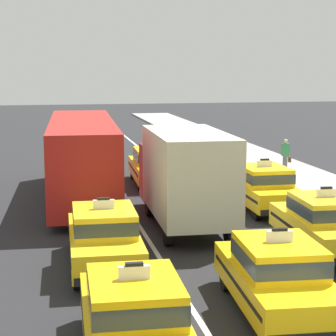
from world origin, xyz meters
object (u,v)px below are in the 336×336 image
at_px(taxi_right_third, 263,187).
at_px(taxi_right_fourth, 214,164).
at_px(taxi_left_second, 104,237).
at_px(pedestrian_mid_block, 285,155).
at_px(taxi_right_fifth, 191,148).
at_px(box_truck_center_second, 184,174).
at_px(taxi_center_third, 153,165).
at_px(taxi_left_nearest, 134,319).
at_px(taxi_right_second, 324,223).
at_px(bus_left_third, 82,155).
at_px(taxi_center_nearest, 277,275).

height_order(taxi_right_third, taxi_right_fourth, same).
height_order(taxi_left_second, pedestrian_mid_block, taxi_left_second).
bearing_deg(taxi_right_fourth, taxi_right_fifth, 87.17).
height_order(box_truck_center_second, taxi_center_third, box_truck_center_second).
xyz_separation_m(taxi_left_nearest, taxi_right_second, (6.42, 5.84, 0.00)).
height_order(taxi_center_third, taxi_right_third, same).
bearing_deg(taxi_right_fifth, taxi_right_third, -89.78).
distance_m(taxi_center_third, pedestrian_mid_block, 7.11).
distance_m(taxi_right_second, pedestrian_mid_block, 13.43).
height_order(taxi_right_third, taxi_right_fifth, same).
xyz_separation_m(taxi_left_second, bus_left_third, (0.06, 9.08, 0.94)).
bearing_deg(taxi_right_second, taxi_right_third, 88.18).
bearing_deg(taxi_right_second, taxi_left_nearest, -137.70).
height_order(taxi_center_nearest, taxi_right_fifth, same).
bearing_deg(taxi_center_nearest, bus_left_third, 104.29).
distance_m(taxi_left_nearest, taxi_right_third, 13.16).
bearing_deg(box_truck_center_second, taxi_right_third, 25.72).
xyz_separation_m(taxi_right_third, pedestrian_mid_block, (3.82, 7.27, 0.08)).
bearing_deg(taxi_right_third, taxi_right_fourth, 93.36).
bearing_deg(taxi_center_nearest, taxi_right_second, 53.62).
height_order(taxi_right_second, taxi_right_fifth, same).
height_order(taxi_left_second, taxi_center_third, same).
distance_m(box_truck_center_second, taxi_right_third, 3.93).
bearing_deg(taxi_right_second, taxi_center_third, 104.58).
relative_size(taxi_right_second, taxi_right_fifth, 1.01).
height_order(taxi_left_nearest, bus_left_third, bus_left_third).
distance_m(taxi_center_third, taxi_right_fourth, 2.84).
bearing_deg(taxi_left_nearest, taxi_center_nearest, 27.03).
bearing_deg(taxi_center_third, taxi_right_fifth, 60.25).
bearing_deg(pedestrian_mid_block, taxi_left_nearest, -119.16).
bearing_deg(taxi_center_nearest, box_truck_center_second, 91.74).
bearing_deg(taxi_right_third, bus_left_third, 153.05).
height_order(taxi_center_nearest, box_truck_center_second, box_truck_center_second).
bearing_deg(taxi_left_nearest, bus_left_third, 89.65).
height_order(box_truck_center_second, pedestrian_mid_block, box_truck_center_second).
bearing_deg(bus_left_third, taxi_left_second, -90.38).
bearing_deg(taxi_right_third, taxi_left_second, -138.69).
relative_size(taxi_left_second, box_truck_center_second, 0.66).
xyz_separation_m(taxi_left_second, taxi_right_fifth, (6.52, 17.11, 0.00)).
relative_size(taxi_left_second, bus_left_third, 0.41).
bearing_deg(box_truck_center_second, taxi_left_second, -127.19).
bearing_deg(taxi_left_second, taxi_right_third, 41.31).
bearing_deg(bus_left_third, taxi_right_third, -26.95).
xyz_separation_m(taxi_left_second, taxi_center_third, (3.41, 11.67, 0.00)).
xyz_separation_m(taxi_left_second, taxi_right_second, (6.39, 0.22, 0.00)).
bearing_deg(taxi_left_nearest, box_truck_center_second, 72.07).
height_order(bus_left_third, pedestrian_mid_block, bus_left_third).
bearing_deg(taxi_right_second, taxi_right_fourth, 90.78).
relative_size(taxi_right_second, pedestrian_mid_block, 2.87).
height_order(taxi_center_nearest, taxi_right_fourth, same).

